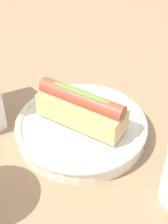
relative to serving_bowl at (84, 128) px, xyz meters
The scene contains 3 objects.
ground_plane 0.02m from the serving_bowl, 37.20° to the left, with size 2.40×2.40×0.00m, color #9E7A56.
serving_bowl is the anchor object (origin of this frame).
hotdog_front 0.04m from the serving_bowl, 90.00° to the right, with size 0.16×0.09×0.06m.
Camera 1 is at (-0.31, 0.29, 0.40)m, focal length 53.87 mm.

